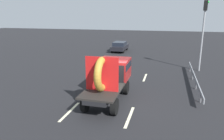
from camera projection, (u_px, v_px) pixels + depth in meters
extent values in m
plane|color=black|center=(113.00, 101.00, 13.47)|extent=(120.00, 120.00, 0.00)
cylinder|color=black|center=(102.00, 85.00, 15.05)|extent=(0.28, 0.94, 0.94)
cylinder|color=black|center=(126.00, 87.00, 14.63)|extent=(0.28, 0.94, 0.94)
cylinder|color=black|center=(85.00, 103.00, 11.99)|extent=(0.28, 0.94, 0.94)
cylinder|color=black|center=(115.00, 107.00, 11.57)|extent=(0.28, 0.94, 0.94)
cube|color=black|center=(108.00, 87.00, 13.25)|extent=(1.30, 5.27, 0.25)
cube|color=maroon|center=(114.00, 69.00, 14.52)|extent=(2.00, 2.12, 1.35)
cube|color=black|center=(114.00, 65.00, 14.40)|extent=(2.02, 2.01, 0.44)
cube|color=black|center=(103.00, 90.00, 12.21)|extent=(2.00, 3.16, 0.10)
cube|color=black|center=(110.00, 73.00, 13.49)|extent=(1.80, 0.08, 1.10)
torus|color=#B7842D|center=(102.00, 74.00, 11.81)|extent=(0.40, 1.95, 1.95)
cube|color=red|center=(102.00, 74.00, 11.81)|extent=(1.90, 0.03, 1.95)
cylinder|color=black|center=(117.00, 47.00, 32.89)|extent=(0.23, 0.66, 0.66)
cylinder|color=black|center=(127.00, 48.00, 32.50)|extent=(0.23, 0.66, 0.66)
cylinder|color=black|center=(112.00, 50.00, 30.32)|extent=(0.23, 0.66, 0.66)
cylinder|color=black|center=(123.00, 51.00, 29.92)|extent=(0.23, 0.66, 0.66)
cube|color=black|center=(120.00, 47.00, 31.34)|extent=(1.85, 4.31, 0.56)
cube|color=black|center=(120.00, 44.00, 31.10)|extent=(1.66, 2.41, 0.51)
cylinder|color=gray|center=(202.00, 42.00, 19.99)|extent=(0.16, 0.16, 5.64)
cube|color=black|center=(206.00, 5.00, 19.15)|extent=(0.30, 0.36, 0.90)
sphere|color=#19D833|center=(208.00, 2.00, 19.04)|extent=(0.20, 0.20, 0.20)
cube|color=gray|center=(195.00, 77.00, 16.69)|extent=(0.06, 10.03, 0.32)
cylinder|color=slate|center=(201.00, 98.00, 13.24)|extent=(0.10, 0.10, 0.55)
cylinder|color=slate|center=(196.00, 86.00, 15.58)|extent=(0.10, 0.10, 0.55)
cylinder|color=slate|center=(193.00, 76.00, 17.93)|extent=(0.10, 0.10, 0.55)
cylinder|color=slate|center=(190.00, 69.00, 20.27)|extent=(0.10, 0.10, 0.55)
cube|color=beige|center=(70.00, 111.00, 12.05)|extent=(0.16, 2.52, 0.01)
cube|color=beige|center=(109.00, 73.00, 19.76)|extent=(0.16, 2.31, 0.01)
cube|color=beige|center=(129.00, 117.00, 11.43)|extent=(0.16, 2.47, 0.01)
cube|color=beige|center=(145.00, 77.00, 18.50)|extent=(0.16, 2.31, 0.01)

